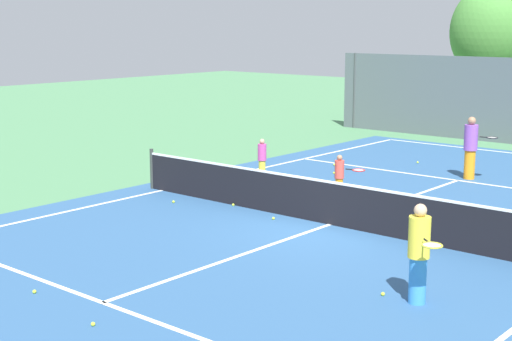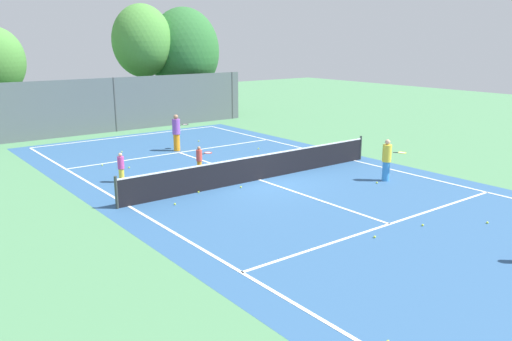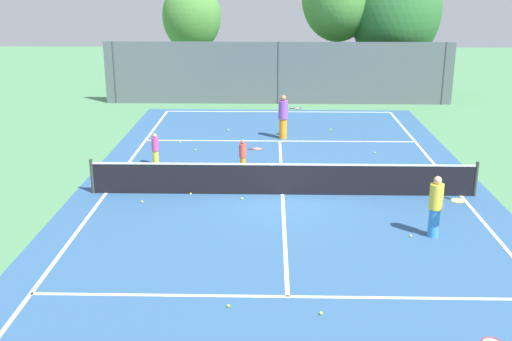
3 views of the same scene
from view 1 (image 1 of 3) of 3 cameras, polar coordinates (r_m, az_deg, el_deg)
ground_plane at (r=17.23m, az=5.55°, el=-4.05°), size 80.00×80.00×0.00m
court_surface at (r=17.23m, az=5.55°, el=-4.04°), size 13.00×25.00×0.01m
tennis_net at (r=17.11m, az=5.58°, el=-2.40°), size 11.90×0.10×1.10m
tree_0 at (r=36.31m, az=16.96°, el=9.86°), size 3.46×3.14×6.16m
player_0 at (r=22.04m, az=0.46°, el=0.90°), size 0.25×0.25×1.18m
player_1 at (r=12.49m, az=12.08°, el=-6.02°), size 0.83×0.80×1.65m
player_2 at (r=19.68m, az=6.34°, el=-0.39°), size 0.83×0.43×1.14m
player_4 at (r=22.83m, az=15.76°, el=1.69°), size 0.97×0.51×1.82m
tennis_ball_0 at (r=12.97m, az=9.46°, el=-9.09°), size 0.07×0.07×0.07m
tennis_ball_1 at (r=25.15m, az=11.99°, el=0.60°), size 0.07×0.07×0.07m
tennis_ball_2 at (r=24.31m, az=5.88°, el=0.43°), size 0.07×0.07×0.07m
tennis_ball_3 at (r=17.57m, az=1.31°, el=-3.60°), size 0.07×0.07×0.07m
tennis_ball_4 at (r=22.99m, az=5.85°, el=-0.17°), size 0.07×0.07×0.07m
tennis_ball_8 at (r=19.30m, az=-6.18°, el=-2.33°), size 0.07×0.07×0.07m
tennis_ball_9 at (r=11.85m, az=-12.08°, el=-11.16°), size 0.07×0.07×0.07m
tennis_ball_11 at (r=18.87m, az=-1.71°, el=-2.58°), size 0.07×0.07×0.07m
tennis_ball_12 at (r=13.43m, az=-16.23°, el=-8.68°), size 0.07×0.07×0.07m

